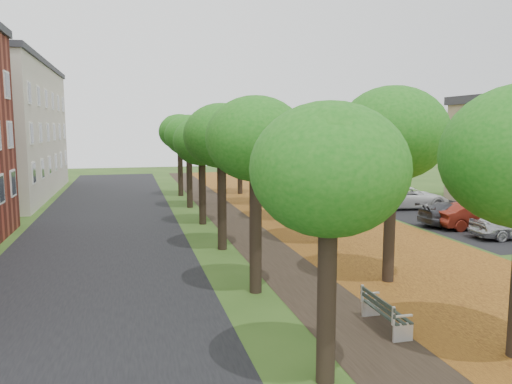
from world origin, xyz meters
TOP-DOWN VIEW (x-y plane):
  - ground at (0.00, 0.00)m, footprint 120.00×120.00m
  - street_asphalt at (-7.50, 15.00)m, footprint 8.00×70.00m
  - footpath at (0.00, 15.00)m, footprint 3.20×70.00m
  - leaf_verge at (5.00, 15.00)m, footprint 7.50×70.00m
  - parking_lot at (13.50, 16.00)m, footprint 9.00×16.00m
  - tree_row_west at (-2.20, 15.00)m, footprint 3.56×33.56m
  - tree_row_east at (2.60, 15.00)m, footprint 3.56×33.56m
  - bench at (0.40, 2.26)m, footprint 0.60×1.95m
  - car_silver at (11.91, 10.70)m, footprint 4.18×1.88m
  - car_red at (11.70, 13.10)m, footprint 4.29×1.76m
  - car_grey at (11.31, 14.00)m, footprint 4.50×1.87m
  - car_white at (11.88, 20.07)m, footprint 5.51×2.95m

SIDE VIEW (x-z plane):
  - ground at x=0.00m, z-range 0.00..0.00m
  - street_asphalt at x=-7.50m, z-range 0.00..0.01m
  - parking_lot at x=13.50m, z-range 0.00..0.01m
  - footpath at x=0.00m, z-range 0.00..0.01m
  - leaf_verge at x=5.00m, z-range 0.00..0.01m
  - bench at x=0.40m, z-range 0.02..0.93m
  - car_grey at x=11.31m, z-range 0.00..1.30m
  - car_red at x=11.70m, z-range 0.00..1.38m
  - car_silver at x=11.91m, z-range 0.00..1.39m
  - car_white at x=11.88m, z-range 0.00..1.47m
  - tree_row_west at x=-2.20m, z-range 1.62..7.97m
  - tree_row_east at x=2.60m, z-range 1.62..7.97m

